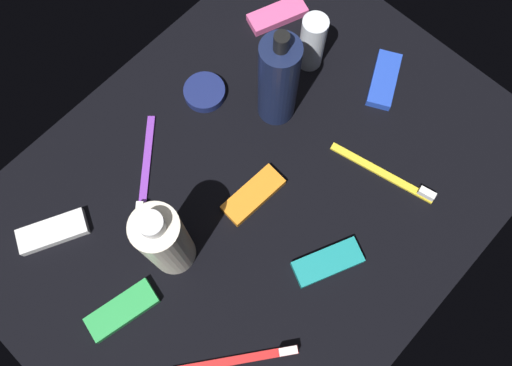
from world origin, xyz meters
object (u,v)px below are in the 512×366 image
object	(u,v)px
snack_bar_teal	(328,262)
cream_tin_left	(205,92)
deodorant_stick	(312,43)
toothbrush_yellow	(388,175)
lotion_bottle	(278,81)
snack_bar_pink	(277,15)
bodywash_bottle	(165,241)
snack_bar_green	(122,310)
toothbrush_purple	(145,173)
snack_bar_blue	(384,80)
toothbrush_red	(243,359)
snack_bar_orange	(253,195)
snack_bar_white	(53,232)

from	to	relation	value
snack_bar_teal	cream_tin_left	world-z (taller)	cream_tin_left
deodorant_stick	toothbrush_yellow	size ratio (longest dim) A/B	0.61
lotion_bottle	snack_bar_pink	world-z (taller)	lotion_bottle
bodywash_bottle	snack_bar_green	world-z (taller)	bodywash_bottle
toothbrush_purple	snack_bar_green	bearing A→B (deg)	38.39
snack_bar_blue	lotion_bottle	bearing A→B (deg)	-58.20
toothbrush_red	snack_bar_teal	distance (cm)	18.51
snack_bar_orange	snack_bar_green	size ratio (longest dim) A/B	1.00
lotion_bottle	snack_bar_white	bearing A→B (deg)	-15.03
snack_bar_pink	snack_bar_teal	xyz separation A→B (cm)	(27.25, 35.20, 0.00)
deodorant_stick	snack_bar_teal	xyz separation A→B (cm)	(24.44, 25.18, -4.73)
deodorant_stick	toothbrush_purple	xyz separation A→B (cm)	(33.54, -5.20, -4.87)
deodorant_stick	toothbrush_red	size ratio (longest dim) A/B	0.73
lotion_bottle	snack_bar_blue	world-z (taller)	lotion_bottle
lotion_bottle	snack_bar_white	world-z (taller)	lotion_bottle
lotion_bottle	snack_bar_green	distance (cm)	40.86
toothbrush_yellow	snack_bar_orange	distance (cm)	21.70
lotion_bottle	deodorant_stick	distance (cm)	11.44
deodorant_stick	toothbrush_purple	size ratio (longest dim) A/B	0.77
lotion_bottle	toothbrush_red	xyz separation A→B (cm)	(32.28, 23.41, -8.47)
toothbrush_yellow	toothbrush_red	xyz separation A→B (cm)	(35.66, 2.31, 0.00)
snack_bar_orange	snack_bar_teal	xyz separation A→B (cm)	(0.03, 15.36, 0.00)
snack_bar_pink	snack_bar_blue	bearing A→B (deg)	118.03
toothbrush_yellow	lotion_bottle	bearing A→B (deg)	-80.89
snack_bar_white	snack_bar_green	distance (cm)	16.44
snack_bar_blue	snack_bar_orange	bearing A→B (deg)	-30.97
snack_bar_blue	toothbrush_purple	bearing A→B (deg)	-50.62
snack_bar_blue	snack_bar_teal	xyz separation A→B (cm)	(30.04, 13.28, 0.00)
lotion_bottle	toothbrush_yellow	distance (cm)	22.98
deodorant_stick	toothbrush_purple	bearing A→B (deg)	-8.81
toothbrush_red	snack_bar_green	size ratio (longest dim) A/B	1.45
deodorant_stick	toothbrush_yellow	world-z (taller)	deodorant_stick
toothbrush_red	snack_bar_orange	xyz separation A→B (cm)	(-18.54, -15.64, 0.14)
snack_bar_pink	snack_bar_white	bearing A→B (deg)	22.54
toothbrush_red	snack_bar_green	bearing A→B (deg)	-67.37
deodorant_stick	toothbrush_red	distance (cm)	50.16
snack_bar_white	snack_bar_orange	xyz separation A→B (cm)	(-25.28, 18.24, 0.00)
lotion_bottle	deodorant_stick	world-z (taller)	lotion_bottle
snack_bar_white	snack_bar_teal	size ratio (longest dim) A/B	1.00
toothbrush_red	snack_bar_pink	bearing A→B (deg)	-142.21
snack_bar_green	cream_tin_left	world-z (taller)	cream_tin_left
snack_bar_pink	snack_bar_green	bearing A→B (deg)	39.57
lotion_bottle	snack_bar_green	size ratio (longest dim) A/B	1.97
lotion_bottle	snack_bar_pink	bearing A→B (deg)	-138.14
toothbrush_yellow	snack_bar_orange	world-z (taller)	toothbrush_yellow
snack_bar_orange	cream_tin_left	size ratio (longest dim) A/B	1.49
snack_bar_teal	toothbrush_purple	bearing A→B (deg)	-49.03
toothbrush_purple	toothbrush_red	distance (cm)	32.08
toothbrush_purple	snack_bar_orange	bearing A→B (deg)	121.28
snack_bar_blue	snack_bar_teal	world-z (taller)	same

